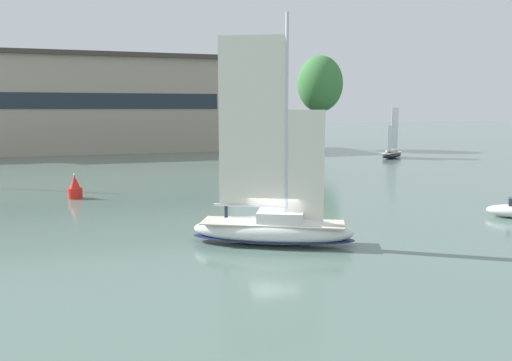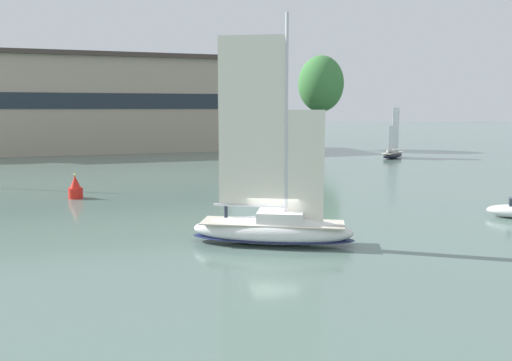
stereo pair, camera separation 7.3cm
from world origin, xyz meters
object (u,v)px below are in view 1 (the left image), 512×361
channel_buoy (75,189)px  sailboat_moored_mid_channel (392,153)px  tree_shore_center (320,84)px  sailboat_main (273,226)px

channel_buoy → sailboat_moored_mid_channel: bearing=26.1°
tree_shore_center → sailboat_main: tree_shore_center is taller
tree_shore_center → channel_buoy: bearing=-135.7°
tree_shore_center → sailboat_main: size_ratio=1.34×
sailboat_main → sailboat_moored_mid_channel: sailboat_main is taller
sailboat_main → channel_buoy: bearing=121.4°
tree_shore_center → sailboat_moored_mid_channel: (3.86, -17.22, -10.73)m
tree_shore_center → channel_buoy: tree_shore_center is taller
sailboat_moored_mid_channel → channel_buoy: sailboat_moored_mid_channel is taller
tree_shore_center → sailboat_moored_mid_channel: bearing=-77.4°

